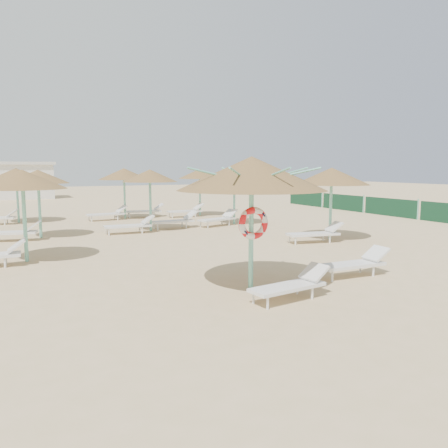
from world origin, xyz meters
name	(u,v)px	position (x,y,z in m)	size (l,w,h in m)	color
ground	(272,289)	(0.00, 0.00, 0.00)	(120.00, 120.00, 0.00)	tan
main_palapa	(252,174)	(-0.43, 0.23, 2.57)	(3.29, 3.29, 2.95)	#74CAB0
lounger_main_a	(292,285)	(-0.08, -0.87, 0.31)	(1.87, 0.80, 0.66)	silver
lounger_main_b	(355,263)	(2.48, 0.10, 0.33)	(1.93, 0.63, 0.70)	silver
palapa_field	(148,177)	(0.24, 10.95, 2.30)	(14.21, 13.60, 2.72)	#74CAB0
service_hut	(4,180)	(-6.00, 35.00, 1.64)	(8.40, 4.40, 3.25)	silver
windbreak_fence	(391,207)	(14.00, 9.96, 0.50)	(0.08, 19.84, 1.10)	#17462C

